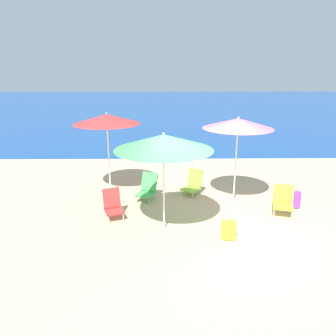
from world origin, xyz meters
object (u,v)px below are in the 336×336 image
(beach_chair_green, at_px, (148,188))
(backpack_purple, at_px, (294,200))
(beach_umbrella_green, at_px, (164,142))
(beach_chair_red, at_px, (113,204))
(beach_chair_lime, at_px, (193,183))
(beach_umbrella_pink, at_px, (238,123))
(beach_chair_yellow, at_px, (283,200))
(beach_umbrella_red, at_px, (107,119))
(backpack_yellow, at_px, (229,230))

(beach_chair_green, relative_size, backpack_purple, 1.74)
(beach_umbrella_green, height_order, beach_chair_green, beach_umbrella_green)
(beach_chair_green, bearing_deg, backpack_purple, 9.33)
(beach_umbrella_green, relative_size, beach_chair_red, 3.15)
(beach_chair_red, xyz_separation_m, beach_chair_lime, (2.00, 1.49, -0.02))
(beach_umbrella_pink, bearing_deg, beach_umbrella_green, -140.97)
(beach_umbrella_pink, xyz_separation_m, beach_chair_red, (-3.03, -0.92, -1.74))
(beach_chair_green, relative_size, beach_chair_lime, 1.06)
(beach_umbrella_pink, relative_size, beach_chair_yellow, 3.22)
(beach_umbrella_pink, height_order, beach_umbrella_red, beach_umbrella_red)
(beach_chair_lime, distance_m, backpack_purple, 2.64)
(beach_umbrella_red, relative_size, beach_chair_yellow, 3.23)
(beach_chair_yellow, distance_m, beach_chair_red, 4.05)
(beach_chair_red, bearing_deg, beach_umbrella_red, 79.97)
(beach_umbrella_green, bearing_deg, beach_chair_yellow, 14.09)
(beach_umbrella_pink, height_order, beach_chair_yellow, beach_umbrella_pink)
(beach_chair_yellow, bearing_deg, beach_chair_lime, 162.83)
(backpack_yellow, bearing_deg, beach_chair_green, 128.46)
(beach_umbrella_green, height_order, backpack_purple, beach_umbrella_green)
(beach_chair_lime, xyz_separation_m, backpack_yellow, (0.51, -2.56, -0.11))
(beach_umbrella_green, height_order, backpack_yellow, beach_umbrella_green)
(beach_chair_green, bearing_deg, beach_umbrella_red, 173.02)
(beach_chair_yellow, xyz_separation_m, backpack_yellow, (-1.53, -1.22, -0.15))
(beach_umbrella_green, bearing_deg, beach_chair_green, 104.26)
(beach_chair_green, height_order, beach_chair_yellow, beach_chair_yellow)
(backpack_yellow, height_order, backpack_purple, backpack_purple)
(beach_umbrella_green, bearing_deg, beach_chair_red, 154.49)
(beach_umbrella_red, relative_size, backpack_yellow, 5.71)
(beach_umbrella_pink, xyz_separation_m, beach_chair_lime, (-1.02, 0.58, -1.76))
(beach_umbrella_pink, relative_size, backpack_purple, 5.34)
(beach_chair_green, height_order, backpack_purple, beach_chair_green)
(beach_umbrella_green, height_order, beach_chair_yellow, beach_umbrella_green)
(beach_umbrella_green, distance_m, backpack_yellow, 2.23)
(beach_umbrella_pink, height_order, backpack_purple, beach_umbrella_pink)
(beach_umbrella_pink, relative_size, beach_chair_lime, 3.25)
(beach_umbrella_pink, xyz_separation_m, backpack_purple, (1.43, -0.41, -1.86))
(beach_chair_yellow, distance_m, beach_chair_lime, 2.44)
(beach_umbrella_green, xyz_separation_m, beach_chair_yellow, (2.85, 0.72, -1.58))
(beach_umbrella_red, xyz_separation_m, beach_chair_yellow, (4.37, -1.52, -1.72))
(beach_umbrella_green, bearing_deg, backpack_purple, 18.17)
(beach_chair_green, bearing_deg, beach_chair_lime, 34.96)
(beach_umbrella_pink, relative_size, backpack_yellow, 5.69)
(beach_umbrella_pink, height_order, beach_chair_red, beach_umbrella_pink)
(beach_chair_red, bearing_deg, beach_umbrella_pink, -4.20)
(beach_chair_red, height_order, backpack_purple, beach_chair_red)
(backpack_yellow, bearing_deg, beach_chair_lime, 101.23)
(beach_umbrella_pink, xyz_separation_m, backpack_yellow, (-0.51, -1.99, -1.87))
(beach_chair_green, relative_size, beach_chair_red, 1.08)
(beach_umbrella_pink, distance_m, beach_chair_green, 2.88)
(beach_umbrella_red, distance_m, beach_chair_lime, 2.93)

